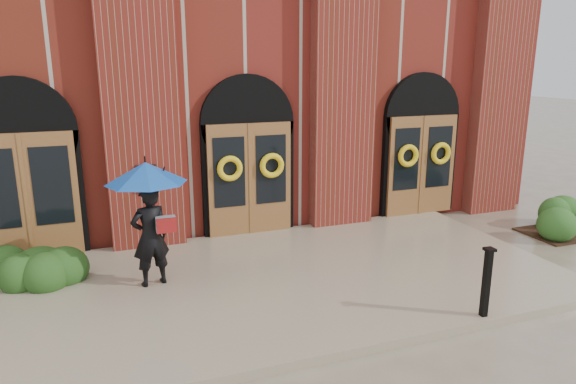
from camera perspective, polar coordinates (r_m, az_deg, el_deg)
name	(u,v)px	position (r m, az deg, el deg)	size (l,w,h in m)	color
ground	(293,285)	(9.48, 0.54, -10.33)	(90.00, 90.00, 0.00)	gray
landing	(290,278)	(9.57, 0.22, -9.57)	(10.00, 5.30, 0.15)	gray
church_building	(196,76)	(17.12, -10.19, 12.59)	(16.20, 12.53, 7.00)	maroon
man_with_umbrella	(148,200)	(8.97, -15.30, -0.89)	(1.64, 1.64, 2.18)	black
metal_post	(486,281)	(8.43, 21.19, -9.18)	(0.16, 0.16, 1.10)	black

